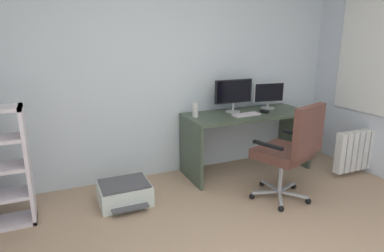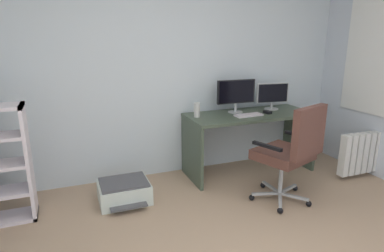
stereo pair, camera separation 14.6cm
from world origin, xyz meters
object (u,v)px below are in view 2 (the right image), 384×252
(computer_mouse, at_px, (267,112))
(office_chair, at_px, (292,149))
(desk, at_px, (250,129))
(monitor_main, at_px, (236,93))
(monitor_secondary, at_px, (272,94))
(keyboard, at_px, (249,115))
(radiator, at_px, (369,152))
(printer, at_px, (124,191))
(desktop_speaker, at_px, (197,110))

(computer_mouse, bearing_deg, office_chair, -119.38)
(office_chair, bearing_deg, computer_mouse, 73.26)
(desk, bearing_deg, monitor_main, 142.83)
(desk, height_order, office_chair, office_chair)
(monitor_secondary, xyz_separation_m, keyboard, (-0.47, -0.22, -0.19))
(radiator, bearing_deg, printer, 171.65)
(keyboard, xyz_separation_m, office_chair, (0.04, -0.77, -0.18))
(office_chair, xyz_separation_m, printer, (-1.57, 0.64, -0.48))
(printer, relative_size, radiator, 0.61)
(keyboard, distance_m, radiator, 1.55)
(monitor_secondary, xyz_separation_m, radiator, (0.90, -0.77, -0.64))
(printer, bearing_deg, monitor_main, 13.24)
(monitor_main, height_order, desktop_speaker, monitor_main)
(printer, bearing_deg, monitor_secondary, 9.83)
(desktop_speaker, bearing_deg, office_chair, -56.09)
(office_chair, relative_size, printer, 2.02)
(office_chair, height_order, printer, office_chair)
(monitor_secondary, height_order, radiator, monitor_secondary)
(desk, bearing_deg, office_chair, -93.18)
(desk, xyz_separation_m, monitor_secondary, (0.38, 0.11, 0.39))
(office_chair, bearing_deg, radiator, 9.30)
(desk, relative_size, office_chair, 1.51)
(desk, xyz_separation_m, office_chair, (-0.05, -0.88, 0.03))
(desktop_speaker, bearing_deg, monitor_secondary, 2.57)
(desktop_speaker, xyz_separation_m, printer, (-0.93, -0.30, -0.73))
(monitor_main, distance_m, radiator, 1.77)
(desk, height_order, radiator, desk)
(monitor_secondary, bearing_deg, office_chair, -113.38)
(desk, xyz_separation_m, keyboard, (-0.09, -0.10, 0.20))
(printer, bearing_deg, radiator, -8.35)
(keyboard, height_order, computer_mouse, computer_mouse)
(computer_mouse, bearing_deg, desk, 145.70)
(computer_mouse, xyz_separation_m, printer, (-1.81, -0.16, -0.66))
(desk, bearing_deg, keyboard, -130.44)
(computer_mouse, height_order, office_chair, office_chair)
(desk, height_order, desktop_speaker, desktop_speaker)
(desktop_speaker, bearing_deg, desk, -5.37)
(keyboard, height_order, desktop_speaker, desktop_speaker)
(monitor_secondary, relative_size, computer_mouse, 4.32)
(monitor_main, relative_size, printer, 0.97)
(desk, distance_m, radiator, 1.46)
(monitor_main, xyz_separation_m, monitor_secondary, (0.53, 0.00, -0.05))
(keyboard, distance_m, desktop_speaker, 0.62)
(desktop_speaker, bearing_deg, keyboard, -15.88)
(desktop_speaker, bearing_deg, radiator, -20.22)
(keyboard, height_order, radiator, keyboard)
(keyboard, relative_size, printer, 0.66)
(desktop_speaker, bearing_deg, printer, -162.31)
(computer_mouse, distance_m, desktop_speaker, 0.89)
(desktop_speaker, height_order, office_chair, office_chair)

